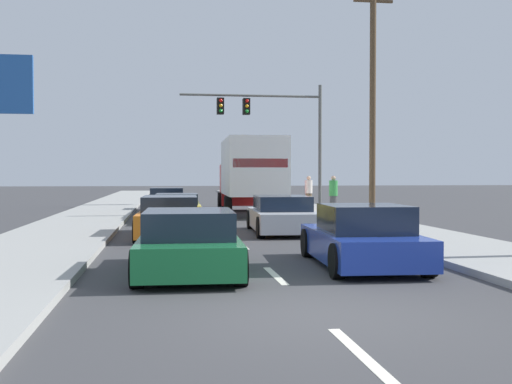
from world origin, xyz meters
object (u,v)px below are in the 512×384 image
car_yellow (177,208)px  car_silver (282,216)px  car_gray (167,201)px  car_orange (170,218)px  traffic_signal_mast (264,117)px  car_blue (362,239)px  pedestrian_near_corner (309,192)px  utility_pole_mid (373,99)px  car_green (189,244)px  pedestrian_mid_block (333,195)px  box_truck (250,172)px

car_yellow → car_silver: (3.24, -5.49, 0.04)m
car_gray → car_yellow: size_ratio=0.87×
car_orange → traffic_signal_mast: 19.16m
car_blue → pedestrian_near_corner: 19.10m
car_blue → utility_pole_mid: (5.27, 14.73, 4.69)m
car_green → traffic_signal_mast: 25.76m
car_yellow → traffic_signal_mast: size_ratio=0.56×
car_orange → car_silver: car_orange is taller
pedestrian_mid_block → utility_pole_mid: bearing=4.0°
car_orange → pedestrian_near_corner: size_ratio=2.85×
car_green → box_truck: size_ratio=0.52×
car_silver → utility_pole_mid: bearing=53.2°
box_truck → pedestrian_near_corner: size_ratio=4.83×
car_yellow → car_orange: bearing=-92.9°
car_silver → pedestrian_near_corner: size_ratio=2.67×
pedestrian_near_corner → box_truck: bearing=-145.7°
traffic_signal_mast → car_blue: bearing=-94.4°
car_gray → pedestrian_mid_block: 8.95m
car_orange → pedestrian_mid_block: size_ratio=2.81×
car_blue → pedestrian_mid_block: 15.01m
pedestrian_near_corner → car_gray: bearing=172.4°
car_orange → traffic_signal_mast: bearing=72.2°
car_orange → pedestrian_mid_block: bearing=47.5°
car_green → car_silver: size_ratio=0.95×
box_truck → pedestrian_mid_block: box_truck is taller
traffic_signal_mast → box_truck: bearing=-103.6°
box_truck → traffic_signal_mast: size_ratio=0.94×
car_yellow → box_truck: size_ratio=0.59×
car_gray → pedestrian_mid_block: size_ratio=2.44×
pedestrian_near_corner → pedestrian_mid_block: size_ratio=0.99×
car_blue → car_gray: bearing=101.1°
car_green → box_truck: 17.34m
car_green → car_silver: bearing=67.1°
utility_pole_mid → pedestrian_near_corner: size_ratio=6.16×
car_green → box_truck: box_truck is taller
pedestrian_mid_block → car_blue: bearing=-103.2°
car_silver → car_blue: 7.35m
utility_pole_mid → pedestrian_near_corner: (-1.97, 4.08, -4.29)m
car_yellow → pedestrian_mid_block: bearing=14.3°
car_orange → car_green: bearing=-87.6°
traffic_signal_mast → pedestrian_near_corner: traffic_signal_mast is taller
utility_pole_mid → car_orange: bearing=-138.5°
car_orange → car_yellow: bearing=87.1°
car_silver → pedestrian_mid_block: 8.15m
car_gray → traffic_signal_mast: (5.73, 4.61, 4.77)m
car_yellow → pedestrian_near_corner: (6.80, 5.98, 0.45)m
car_blue → utility_pole_mid: bearing=70.3°
car_orange → car_blue: (3.82, -6.69, -0.01)m
car_silver → utility_pole_mid: utility_pole_mid is taller
car_yellow → car_blue: (3.50, -12.83, 0.05)m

